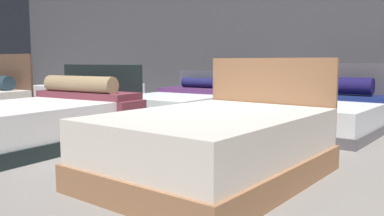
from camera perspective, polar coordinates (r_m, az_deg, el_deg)
name	(u,v)px	position (r m, az deg, el deg)	size (l,w,h in m)	color
ground_plane	(179,141)	(4.98, -1.83, -4.70)	(18.00, 18.00, 0.02)	gray
showroom_back_wall	(299,22)	(8.45, 14.86, 11.71)	(18.00, 0.06, 3.50)	#47474C
bed_1	(45,120)	(5.13, -20.15, -1.61)	(1.69, 2.21, 0.92)	black
bed_2	(214,145)	(3.34, 3.18, -5.31)	(1.54, 2.07, 1.00)	#996947
bed_4	(90,96)	(8.65, -14.28, 1.71)	(1.59, 1.97, 0.74)	brown
bed_5	(183,104)	(7.09, -1.22, 0.58)	(1.68, 2.16, 0.78)	#4D505B
bed_6	(325,114)	(5.98, 18.34, -0.76)	(1.66, 2.22, 0.94)	#555057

